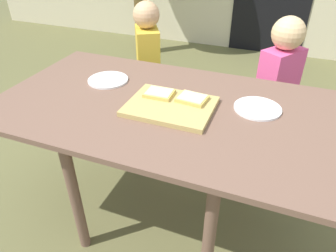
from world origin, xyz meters
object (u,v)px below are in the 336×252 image
object	(u,v)px
plate_white_left	(108,80)
child_left	(148,69)
dining_table	(164,120)
pizza_slice_far_left	(159,93)
child_right	(277,88)
cutting_board	(170,106)
plate_white_right	(258,108)
pizza_slice_far_right	(192,98)

from	to	relation	value
plate_white_left	child_left	bearing A→B (deg)	92.70
dining_table	plate_white_left	distance (m)	0.39
pizza_slice_far_left	plate_white_left	distance (m)	0.33
dining_table	pizza_slice_far_left	distance (m)	0.13
child_left	child_right	xyz separation A→B (m)	(0.84, 0.01, 0.01)
cutting_board	plate_white_right	xyz separation A→B (m)	(0.36, 0.13, -0.01)
dining_table	plate_white_right	bearing A→B (deg)	15.31
plate_white_left	child_right	xyz separation A→B (m)	(0.82, 0.56, -0.16)
child_left	pizza_slice_far_left	bearing A→B (deg)	-61.30
plate_white_right	child_right	bearing A→B (deg)	83.90
pizza_slice_far_right	plate_white_left	distance (m)	0.49
child_right	cutting_board	bearing A→B (deg)	-120.85
child_right	plate_white_right	bearing A→B (deg)	-96.10
plate_white_right	plate_white_left	bearing A→B (deg)	178.81
dining_table	pizza_slice_far_right	size ratio (longest dim) A/B	11.24
cutting_board	child_right	bearing A→B (deg)	59.15
dining_table	child_right	world-z (taller)	child_right
pizza_slice_far_left	plate_white_right	world-z (taller)	pizza_slice_far_left
cutting_board	child_left	size ratio (longest dim) A/B	0.36
dining_table	pizza_slice_far_left	size ratio (longest dim) A/B	11.84
dining_table	cutting_board	size ratio (longest dim) A/B	4.13
dining_table	pizza_slice_far_left	bearing A→B (deg)	135.21
dining_table	cutting_board	world-z (taller)	cutting_board
pizza_slice_far_right	child_right	size ratio (longest dim) A/B	0.13
plate_white_left	child_right	distance (m)	1.00
dining_table	child_left	bearing A→B (deg)	119.82
plate_white_left	plate_white_right	distance (m)	0.76
cutting_board	plate_white_right	distance (m)	0.38
child_right	plate_white_left	bearing A→B (deg)	-145.85
dining_table	plate_white_right	size ratio (longest dim) A/B	7.48
cutting_board	plate_white_left	xyz separation A→B (m)	(-0.40, 0.15, -0.01)
dining_table	plate_white_left	size ratio (longest dim) A/B	7.48
plate_white_right	child_right	distance (m)	0.60
child_right	pizza_slice_far_right	bearing A→B (deg)	-118.21
cutting_board	child_right	size ratio (longest dim) A/B	0.37
plate_white_left	child_right	size ratio (longest dim) A/B	0.20
plate_white_left	child_left	world-z (taller)	child_left
plate_white_left	child_right	world-z (taller)	child_right
pizza_slice_far_right	plate_white_right	xyz separation A→B (m)	(0.28, 0.06, -0.03)
cutting_board	pizza_slice_far_right	distance (m)	0.10
dining_table	child_right	xyz separation A→B (m)	(0.46, 0.68, -0.07)
dining_table	child_left	distance (m)	0.78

